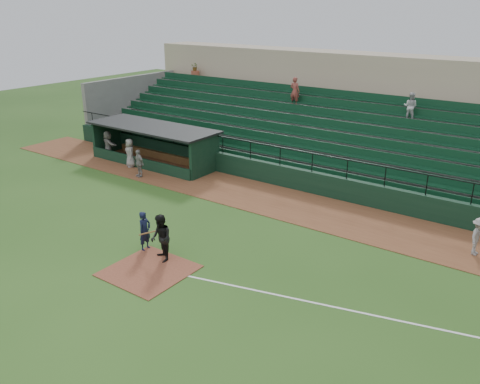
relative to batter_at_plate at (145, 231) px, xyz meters
The scene contains 12 objects.
ground 1.64m from the batter_at_plate, ahead, with size 90.00×90.00×0.00m, color #2B521A.
warning_track 7.95m from the batter_at_plate, 79.86° to the left, with size 40.00×4.00×0.03m, color brown.
home_plate_dirt 2.02m from the batter_at_plate, 41.05° to the right, with size 3.00×3.00×0.03m, color brown.
foul_line 9.48m from the batter_at_plate, ahead, with size 18.00×0.09×0.01m, color white.
stadium_structure 16.37m from the batter_at_plate, 85.11° to the left, with size 38.00×13.08×6.40m.
dugout 12.55m from the batter_at_plate, 131.80° to the left, with size 8.90×3.20×2.42m.
batter_at_plate is the anchor object (origin of this frame).
umpire 1.26m from the batter_at_plate, 13.79° to the right, with size 0.95×0.74×1.95m, color black.
runner 13.54m from the batter_at_plate, 33.63° to the left, with size 1.03×0.59×1.60m, color gray.
dugout_player_a 9.54m from the batter_at_plate, 137.97° to the left, with size 0.96×0.40×1.64m, color gray.
dugout_player_b 11.61m from the batter_at_plate, 140.32° to the left, with size 0.87×0.57×1.79m, color gray.
dugout_player_c 14.04m from the batter_at_plate, 145.56° to the left, with size 1.67×0.53×1.80m, color gray.
Camera 1 is at (12.66, -12.61, 9.60)m, focal length 37.29 mm.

